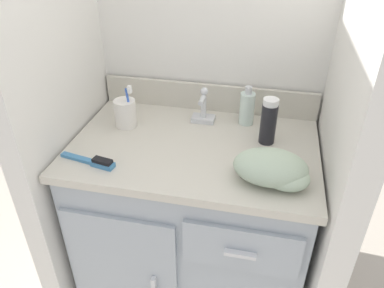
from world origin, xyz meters
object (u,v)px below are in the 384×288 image
toothbrush_cup (125,113)px  soap_dispenser (247,108)px  shaving_cream_can (269,121)px  hairbrush (94,162)px  hand_towel (274,169)px

toothbrush_cup → soap_dispenser: size_ratio=1.08×
shaving_cream_can → hairbrush: size_ratio=0.83×
soap_dispenser → shaving_cream_can: 0.15m
soap_dispenser → hairbrush: 0.60m
soap_dispenser → hand_towel: 0.37m
soap_dispenser → hand_towel: soap_dispenser is taller
shaving_cream_can → hairbrush: bearing=-154.3°
toothbrush_cup → soap_dispenser: (0.45, 0.12, 0.01)m
hairbrush → shaving_cream_can: bearing=36.4°
soap_dispenser → hairbrush: soap_dispenser is taller
toothbrush_cup → hairbrush: (-0.01, -0.27, -0.04)m
soap_dispenser → hand_towel: size_ratio=0.68×
soap_dispenser → hand_towel: (0.12, -0.35, -0.02)m
toothbrush_cup → hand_towel: bearing=-22.3°
shaving_cream_can → hairbrush: 0.61m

